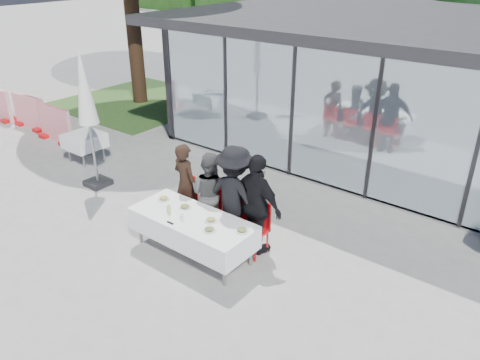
# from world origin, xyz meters

# --- Properties ---
(ground) EXTENTS (90.00, 90.00, 0.00)m
(ground) POSITION_xyz_m (0.00, 0.00, 0.00)
(ground) COLOR #989590
(ground) RESTS_ON ground
(dining_table) EXTENTS (2.26, 0.96, 0.75)m
(dining_table) POSITION_xyz_m (-0.52, 0.24, 0.54)
(dining_table) COLOR white
(dining_table) RESTS_ON ground
(diner_a) EXTENTS (0.67, 0.67, 1.64)m
(diner_a) POSITION_xyz_m (-1.40, 1.00, 0.82)
(diner_a) COLOR black
(diner_a) RESTS_ON ground
(diner_chair_a) EXTENTS (0.44, 0.44, 0.97)m
(diner_chair_a) POSITION_xyz_m (-1.40, 0.99, 0.54)
(diner_chair_a) COLOR red
(diner_chair_a) RESTS_ON ground
(diner_b) EXTENTS (0.88, 0.88, 1.62)m
(diner_b) POSITION_xyz_m (-0.78, 1.00, 0.81)
(diner_b) COLOR #535353
(diner_b) RESTS_ON ground
(diner_chair_b) EXTENTS (0.44, 0.44, 0.97)m
(diner_chair_b) POSITION_xyz_m (-0.78, 0.99, 0.54)
(diner_chair_b) COLOR red
(diner_chair_b) RESTS_ON ground
(diner_c) EXTENTS (1.22, 1.22, 1.88)m
(diner_c) POSITION_xyz_m (-0.18, 1.00, 0.94)
(diner_c) COLOR black
(diner_c) RESTS_ON ground
(diner_chair_c) EXTENTS (0.44, 0.44, 0.97)m
(diner_chair_c) POSITION_xyz_m (-0.18, 0.99, 0.54)
(diner_chair_c) COLOR red
(diner_chair_c) RESTS_ON ground
(diner_d) EXTENTS (1.25, 1.25, 1.85)m
(diner_d) POSITION_xyz_m (0.30, 1.00, 0.93)
(diner_d) COLOR black
(diner_d) RESTS_ON ground
(diner_chair_d) EXTENTS (0.44, 0.44, 0.97)m
(diner_chair_d) POSITION_xyz_m (0.30, 0.99, 0.54)
(diner_chair_d) COLOR red
(diner_chair_d) RESTS_ON ground
(plate_a) EXTENTS (0.23, 0.23, 0.07)m
(plate_a) POSITION_xyz_m (-1.35, 0.38, 0.78)
(plate_a) COLOR silver
(plate_a) RESTS_ON dining_table
(plate_b) EXTENTS (0.23, 0.23, 0.07)m
(plate_b) POSITION_xyz_m (-0.83, 0.39, 0.78)
(plate_b) COLOR silver
(plate_b) RESTS_ON dining_table
(plate_c) EXTENTS (0.23, 0.23, 0.07)m
(plate_c) POSITION_xyz_m (-0.16, 0.33, 0.78)
(plate_c) COLOR silver
(plate_c) RESTS_ON dining_table
(plate_d) EXTENTS (0.23, 0.23, 0.07)m
(plate_d) POSITION_xyz_m (0.45, 0.40, 0.78)
(plate_d) COLOR silver
(plate_d) RESTS_ON dining_table
(plate_extra) EXTENTS (0.23, 0.23, 0.07)m
(plate_extra) POSITION_xyz_m (0.01, 0.09, 0.78)
(plate_extra) COLOR silver
(plate_extra) RESTS_ON dining_table
(juice_bottle) EXTENTS (0.06, 0.06, 0.15)m
(juice_bottle) POSITION_xyz_m (-0.92, 0.09, 0.83)
(juice_bottle) COLOR #97C652
(juice_bottle) RESTS_ON dining_table
(drinking_glasses) EXTENTS (0.07, 0.07, 0.10)m
(drinking_glasses) POSITION_xyz_m (-0.59, 0.08, 0.80)
(drinking_glasses) COLOR silver
(drinking_glasses) RESTS_ON dining_table
(folded_eyeglasses) EXTENTS (0.14, 0.03, 0.01)m
(folded_eyeglasses) POSITION_xyz_m (-0.67, -0.13, 0.76)
(folded_eyeglasses) COLOR black
(folded_eyeglasses) RESTS_ON dining_table
(spare_table_left) EXTENTS (0.86, 0.86, 0.74)m
(spare_table_left) POSITION_xyz_m (-5.49, 1.57, 0.55)
(spare_table_left) COLOR white
(spare_table_left) RESTS_ON ground
(market_umbrella) EXTENTS (0.50, 0.50, 3.00)m
(market_umbrella) POSITION_xyz_m (-4.13, 0.89, 2.02)
(market_umbrella) COLOR black
(market_umbrella) RESTS_ON ground
(grass_patch) EXTENTS (5.00, 5.00, 0.02)m
(grass_patch) POSITION_xyz_m (-8.50, 6.00, 0.01)
(grass_patch) COLOR #385926
(grass_patch) RESTS_ON ground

